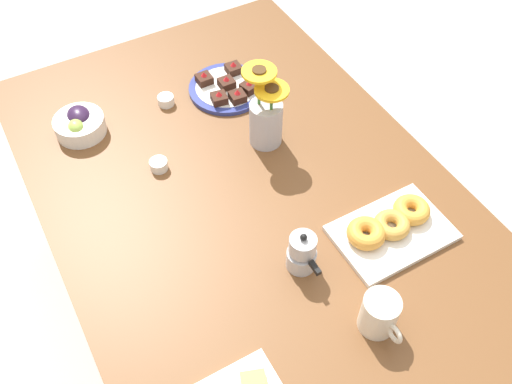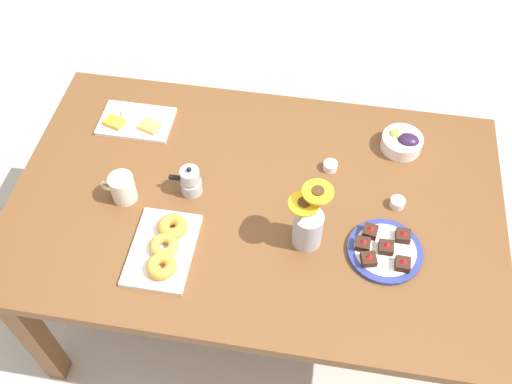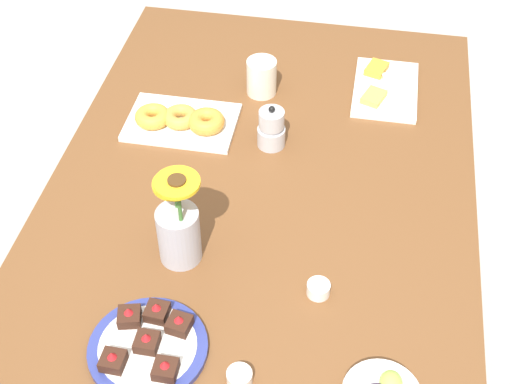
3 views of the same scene
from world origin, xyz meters
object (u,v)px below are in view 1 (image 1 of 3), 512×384
at_px(grape_bowl, 80,124).
at_px(flower_vase, 266,118).
at_px(jam_cup_berry, 166,100).
at_px(moka_pot, 302,253).
at_px(croissant_platter, 390,227).
at_px(dining_table, 256,222).
at_px(dessert_plate, 227,88).
at_px(coffee_mug, 380,314).
at_px(jam_cup_honey, 159,164).

xyz_separation_m(grape_bowl, flower_vase, (0.28, 0.44, 0.05)).
height_order(jam_cup_berry, moka_pot, moka_pot).
distance_m(croissant_platter, jam_cup_berry, 0.75).
relative_size(dining_table, croissant_platter, 5.71).
relative_size(jam_cup_berry, dessert_plate, 0.21).
relative_size(dining_table, dessert_plate, 6.97).
xyz_separation_m(grape_bowl, jam_cup_berry, (0.01, 0.26, -0.01)).
height_order(flower_vase, moka_pot, flower_vase).
height_order(coffee_mug, moka_pot, moka_pot).
bearing_deg(moka_pot, dessert_plate, 167.96).
bearing_deg(croissant_platter, grape_bowl, -142.36).
xyz_separation_m(croissant_platter, flower_vase, (-0.42, -0.11, 0.06)).
relative_size(jam_cup_honey, dessert_plate, 0.21).
height_order(dining_table, croissant_platter, croissant_platter).
xyz_separation_m(coffee_mug, moka_pot, (-0.21, -0.06, -0.00)).
height_order(croissant_platter, moka_pot, moka_pot).
bearing_deg(flower_vase, coffee_mug, -6.56).
height_order(dining_table, grape_bowl, grape_bowl).
bearing_deg(jam_cup_berry, croissant_platter, 22.51).
relative_size(croissant_platter, dessert_plate, 1.22).
relative_size(jam_cup_berry, moka_pot, 0.40).
xyz_separation_m(dining_table, dessert_plate, (-0.42, 0.13, 0.10)).
bearing_deg(jam_cup_honey, dining_table, 36.81).
distance_m(croissant_platter, jam_cup_honey, 0.62).
bearing_deg(dessert_plate, grape_bowl, -96.00).
bearing_deg(flower_vase, moka_pot, -18.45).
distance_m(grape_bowl, dessert_plate, 0.44).
distance_m(jam_cup_honey, dessert_plate, 0.36).
xyz_separation_m(jam_cup_honey, jam_cup_berry, (-0.23, 0.12, 0.00)).
bearing_deg(grape_bowl, moka_pot, 24.25).
relative_size(dining_table, jam_cup_berry, 33.33).
bearing_deg(dining_table, jam_cup_berry, -173.63).
distance_m(dining_table, grape_bowl, 0.57).
bearing_deg(jam_cup_berry, coffee_mug, 7.24).
distance_m(coffee_mug, moka_pot, 0.22).
xyz_separation_m(dining_table, moka_pot, (0.21, -0.00, 0.13)).
relative_size(coffee_mug, croissant_platter, 0.41).
relative_size(dining_table, coffee_mug, 13.87).
xyz_separation_m(jam_cup_honey, flower_vase, (0.05, 0.30, 0.07)).
bearing_deg(moka_pot, croissant_platter, 83.53).
distance_m(croissant_platter, moka_pot, 0.24).
bearing_deg(croissant_platter, dessert_plate, -171.06).
height_order(jam_cup_honey, moka_pot, moka_pot).
bearing_deg(jam_cup_berry, jam_cup_honey, -27.73).
height_order(grape_bowl, jam_cup_honey, grape_bowl).
distance_m(dining_table, moka_pot, 0.25).
distance_m(grape_bowl, flower_vase, 0.52).
relative_size(dining_table, moka_pot, 13.45).
distance_m(dining_table, jam_cup_honey, 0.30).
bearing_deg(flower_vase, dining_table, -36.07).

